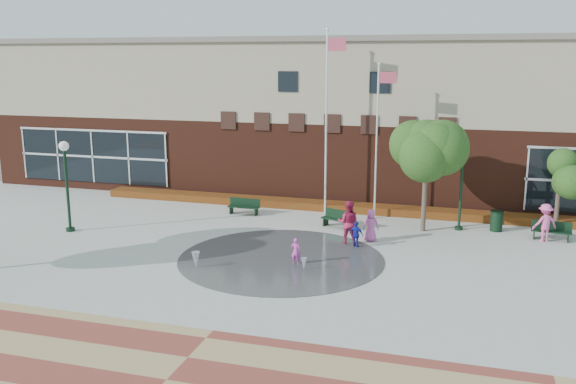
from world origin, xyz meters
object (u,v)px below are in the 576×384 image
(child_splash, at_px, (296,251))
(flagpole_right, at_px, (378,133))
(flagpole_left, at_px, (327,112))
(bench_left, at_px, (244,210))
(trash_can, at_px, (497,221))

(child_splash, bearing_deg, flagpole_right, -99.54)
(flagpole_left, bearing_deg, bench_left, -144.29)
(trash_can, height_order, child_splash, child_splash)
(trash_can, distance_m, child_splash, 10.68)
(bench_left, distance_m, child_splash, 8.34)
(bench_left, distance_m, trash_can, 12.59)
(child_splash, bearing_deg, flagpole_left, -80.77)
(flagpole_left, relative_size, child_splash, 8.63)
(flagpole_right, xyz_separation_m, bench_left, (-6.73, -1.11, -4.10))
(flagpole_left, relative_size, trash_can, 9.55)
(flagpole_left, xyz_separation_m, child_splash, (0.71, -8.47, -4.75))
(flagpole_right, bearing_deg, bench_left, -164.58)
(flagpole_right, bearing_deg, flagpole_left, 175.50)
(flagpole_left, distance_m, flagpole_right, 2.89)
(flagpole_right, height_order, child_splash, flagpole_right)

